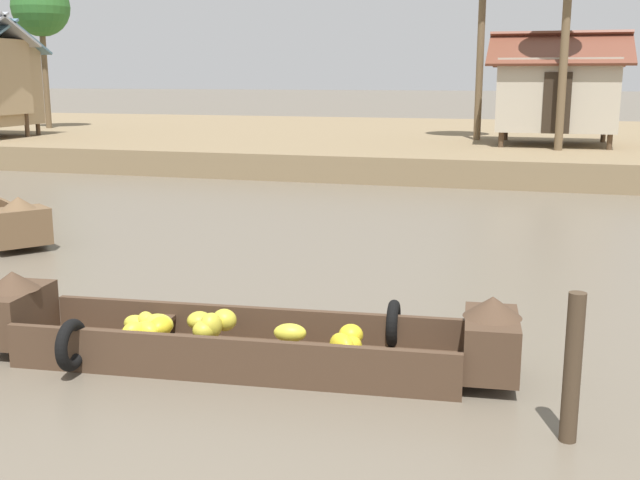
{
  "coord_description": "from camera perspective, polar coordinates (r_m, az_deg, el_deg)",
  "views": [
    {
      "loc": [
        1.96,
        -1.79,
        2.9
      ],
      "look_at": [
        -0.69,
        7.4,
        0.86
      ],
      "focal_mm": 43.24,
      "sensor_mm": 36.0,
      "label": 1
    }
  ],
  "objects": [
    {
      "name": "ground_plane",
      "position": [
        12.3,
        6.46,
        -1.67
      ],
      "size": [
        300.0,
        300.0,
        0.0
      ],
      "primitive_type": "plane",
      "color": "#665B4C"
    },
    {
      "name": "banana_boat",
      "position": [
        7.97,
        -6.22,
        -7.18
      ],
      "size": [
        5.61,
        2.05,
        0.86
      ],
      "color": "#473323",
      "rests_on": "ground"
    },
    {
      "name": "mooring_post",
      "position": [
        6.52,
        18.18,
        -9.0
      ],
      "size": [
        0.14,
        0.14,
        1.25
      ],
      "primitive_type": "cylinder",
      "color": "#423323",
      "rests_on": "ground"
    },
    {
      "name": "stilt_house_mid_right",
      "position": [
        25.8,
        17.12,
        10.42
      ],
      "size": [
        4.25,
        3.63,
        3.52
      ],
      "color": "#4C3826",
      "rests_on": "riverbank_strip"
    },
    {
      "name": "riverbank_strip",
      "position": [
        30.48,
        12.45,
        7.01
      ],
      "size": [
        160.0,
        20.0,
        0.75
      ],
      "primitive_type": "cube",
      "color": "#7F6B4C",
      "rests_on": "ground"
    },
    {
      "name": "palm_tree_near",
      "position": [
        34.77,
        -19.98,
        15.81
      ],
      "size": [
        2.35,
        2.35,
        6.08
      ],
      "color": "brown",
      "rests_on": "riverbank_strip"
    }
  ]
}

